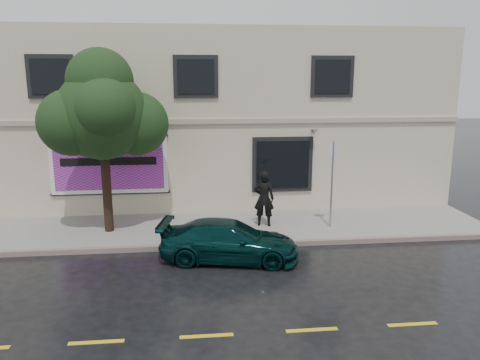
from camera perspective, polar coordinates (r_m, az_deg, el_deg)
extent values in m
plane|color=black|center=(13.22, -4.65, -10.67)|extent=(90.00, 90.00, 0.00)
cube|color=gray|center=(16.24, -4.96, -5.94)|extent=(20.00, 3.50, 0.15)
cube|color=slate|center=(14.58, -4.81, -8.09)|extent=(20.00, 0.18, 0.16)
cube|color=gold|center=(10.09, -4.09, -18.43)|extent=(19.00, 0.12, 0.01)
cube|color=#B4B391|center=(21.23, -5.47, 7.84)|extent=(20.00, 8.00, 7.00)
cube|color=#9E9984|center=(17.20, -5.30, 7.11)|extent=(20.00, 0.12, 0.18)
cube|color=black|center=(17.76, 5.19, 1.91)|extent=(2.30, 0.10, 2.10)
cube|color=black|center=(17.70, 5.23, 1.87)|extent=(2.00, 0.05, 1.80)
cube|color=black|center=(17.72, -22.15, 11.61)|extent=(1.30, 0.05, 1.20)
cube|color=black|center=(17.06, -5.41, 12.45)|extent=(1.30, 0.05, 1.20)
cube|color=black|center=(17.85, 11.25, 12.27)|extent=(1.30, 0.05, 1.20)
cube|color=white|center=(17.63, -15.66, 1.74)|extent=(4.20, 0.06, 2.10)
cube|color=#E83370|center=(17.59, -15.68, 1.72)|extent=(3.90, 0.04, 1.80)
cube|color=black|center=(17.87, -15.45, -1.55)|extent=(4.30, 0.10, 0.10)
cube|color=black|center=(17.50, -15.84, 5.14)|extent=(4.30, 0.10, 0.10)
cube|color=black|center=(17.53, -15.72, 2.18)|extent=(3.40, 0.02, 0.28)
imported|color=#072A29|center=(13.54, -1.33, -7.42)|extent=(4.23, 2.44, 1.16)
imported|color=black|center=(16.05, 2.94, -2.27)|extent=(0.79, 0.61, 1.92)
imported|color=black|center=(15.76, 2.99, 2.37)|extent=(1.14, 1.14, 0.72)
cylinder|color=#2F2015|center=(15.98, -15.91, -1.29)|extent=(0.30, 0.30, 2.73)
sphere|color=black|center=(15.60, -16.45, 7.69)|extent=(2.90, 2.90, 2.90)
cylinder|color=#93959B|center=(16.07, 11.13, -0.56)|extent=(0.06, 0.06, 2.96)
cube|color=silver|center=(15.85, 11.31, 3.66)|extent=(0.36, 0.02, 0.48)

